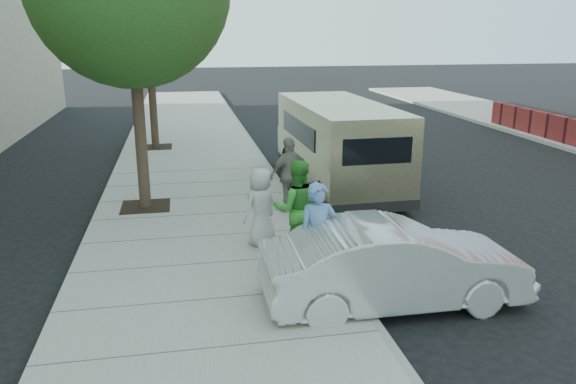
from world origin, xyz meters
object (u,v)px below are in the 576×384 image
Objects in this scene: van at (337,144)px; person_green_shirt at (297,208)px; parking_meter at (312,198)px; sedan at (395,265)px; person_officer at (318,237)px; person_striped_polo at (290,175)px; tree_far at (148,17)px; person_gray_shirt at (261,207)px.

person_green_shirt is at bearing -114.96° from van.
parking_meter is 2.91m from sedan.
person_officer is 1.02× the size of person_striped_polo.
tree_far is at bearing 17.62° from sedan.
sedan is (-1.03, -7.17, -0.59)m from van.
person_gray_shirt is at bearing 174.75° from parking_meter.
tree_far is 4.02× the size of person_gray_shirt.
person_gray_shirt is 2.31m from person_striped_polo.
person_gray_shirt is (-1.81, 2.79, 0.24)m from sedan.
van reaches higher than sedan.
tree_far is 13.81m from person_officer.
parking_meter is 0.67× the size of person_green_shirt.
person_green_shirt is (-2.23, -5.08, -0.20)m from van.
person_green_shirt reaches higher than parking_meter.
van reaches higher than parking_meter.
tree_far is 5.06× the size of parking_meter.
person_gray_shirt is at bearing 33.07° from sedan.
sedan is 1.33m from person_officer.
person_green_shirt is at bearing 98.02° from person_gray_shirt.
person_gray_shirt is 0.88× the size of person_striped_polo.
tree_far is 11.65m from person_gray_shirt.
parking_meter is 2.25m from person_officer.
van is at bearing -155.58° from person_gray_shirt.
parking_meter is at bearing -113.28° from van.
van is (1.78, 4.39, 0.23)m from parking_meter.
sedan is at bearing 123.15° from person_green_shirt.
parking_meter is 0.83m from person_green_shirt.
van is at bearing -110.56° from person_green_shirt.
person_green_shirt is 1.18× the size of person_gray_shirt.
person_officer is 1.15× the size of person_gray_shirt.
parking_meter is 0.19× the size of van.
tree_far is at bearing 128.67° from van.
tree_far is 8.97m from van.
person_striped_polo reaches higher than sedan.
person_striped_polo is at bearing 84.65° from person_officer.
sedan is at bearing 90.24° from person_gray_shirt.
tree_far is at bearing 102.85° from person_officer.
tree_far is 0.97× the size of van.
person_striped_polo is (-0.05, 2.08, -0.02)m from parking_meter.
van is 5.55m from person_green_shirt.
tree_far reaches higher than person_gray_shirt.
sedan is 2.70× the size of person_gray_shirt.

